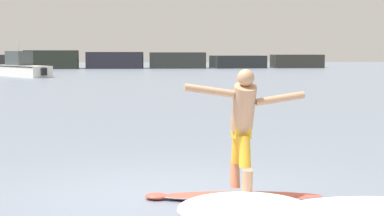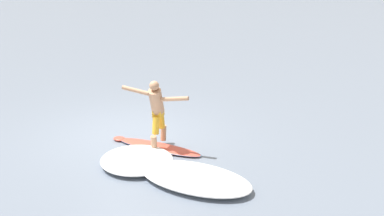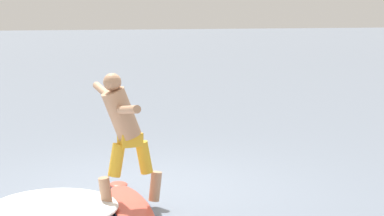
% 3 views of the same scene
% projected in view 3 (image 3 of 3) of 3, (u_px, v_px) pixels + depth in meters
% --- Properties ---
extents(ground_plane, '(200.00, 200.00, 0.00)m').
position_uv_depth(ground_plane, '(145.00, 186.00, 8.77)').
color(ground_plane, slate).
extents(surfboard, '(2.30, 0.74, 0.22)m').
position_uv_depth(surfboard, '(131.00, 206.00, 7.70)').
color(surfboard, '#D8513F').
rests_on(surfboard, ground).
extents(surfer, '(1.52, 0.81, 1.58)m').
position_uv_depth(surfer, '(123.00, 128.00, 7.49)').
color(surfer, tan).
rests_on(surfer, surfboard).
extents(wave_foam_at_nose, '(1.71, 1.69, 0.21)m').
position_uv_depth(wave_foam_at_nose, '(53.00, 208.00, 7.43)').
color(wave_foam_at_nose, white).
rests_on(wave_foam_at_nose, ground).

